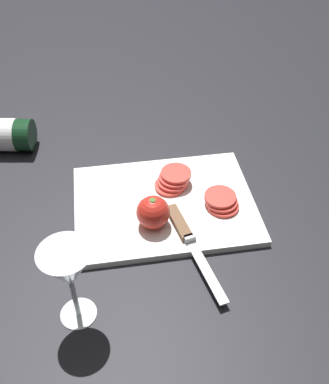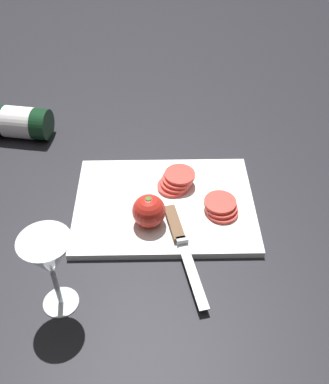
{
  "view_description": "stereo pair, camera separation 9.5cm",
  "coord_description": "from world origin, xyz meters",
  "px_view_note": "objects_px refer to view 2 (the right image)",
  "views": [
    {
      "loc": [
        0.13,
        0.69,
        0.7
      ],
      "look_at": [
        0.02,
        0.01,
        0.05
      ],
      "focal_mm": 42.0,
      "sensor_mm": 36.0,
      "label": 1
    },
    {
      "loc": [
        0.03,
        0.7,
        0.7
      ],
      "look_at": [
        0.02,
        0.01,
        0.05
      ],
      "focal_mm": 42.0,
      "sensor_mm": 36.0,
      "label": 2
    }
  ],
  "objects_px": {
    "wine_glass": "(49,259)",
    "tomato_slice_stack_far": "(177,181)",
    "tomato_slice_stack_near": "(221,207)",
    "knife": "(179,232)",
    "wine_bottle": "(11,121)",
    "whole_tomato": "(149,211)"
  },
  "relations": [
    {
      "from": "wine_glass",
      "to": "tomato_slice_stack_far",
      "type": "xyz_separation_m",
      "value": [
        -0.22,
        -0.29,
        -0.09
      ]
    },
    {
      "from": "tomato_slice_stack_near",
      "to": "tomato_slice_stack_far",
      "type": "relative_size",
      "value": 0.97
    },
    {
      "from": "tomato_slice_stack_far",
      "to": "knife",
      "type": "bearing_deg",
      "value": 89.96
    },
    {
      "from": "wine_bottle",
      "to": "tomato_slice_stack_far",
      "type": "xyz_separation_m",
      "value": [
        -0.42,
        0.22,
        -0.01
      ]
    },
    {
      "from": "whole_tomato",
      "to": "tomato_slice_stack_near",
      "type": "distance_m",
      "value": 0.16
    },
    {
      "from": "wine_bottle",
      "to": "knife",
      "type": "xyz_separation_m",
      "value": [
        -0.42,
        0.37,
        -0.02
      ]
    },
    {
      "from": "knife",
      "to": "tomato_slice_stack_near",
      "type": "height_order",
      "value": "tomato_slice_stack_near"
    },
    {
      "from": "wine_bottle",
      "to": "tomato_slice_stack_near",
      "type": "bearing_deg",
      "value": 149.07
    },
    {
      "from": "wine_glass",
      "to": "tomato_slice_stack_far",
      "type": "relative_size",
      "value": 2.09
    },
    {
      "from": "wine_glass",
      "to": "tomato_slice_stack_far",
      "type": "height_order",
      "value": "wine_glass"
    },
    {
      "from": "wine_bottle",
      "to": "knife",
      "type": "relative_size",
      "value": 1.21
    },
    {
      "from": "whole_tomato",
      "to": "tomato_slice_stack_near",
      "type": "xyz_separation_m",
      "value": [
        -0.15,
        -0.03,
        -0.02
      ]
    },
    {
      "from": "wine_glass",
      "to": "tomato_slice_stack_near",
      "type": "relative_size",
      "value": 2.15
    },
    {
      "from": "whole_tomato",
      "to": "tomato_slice_stack_near",
      "type": "height_order",
      "value": "whole_tomato"
    },
    {
      "from": "whole_tomato",
      "to": "tomato_slice_stack_near",
      "type": "relative_size",
      "value": 0.87
    },
    {
      "from": "wine_bottle",
      "to": "tomato_slice_stack_near",
      "type": "distance_m",
      "value": 0.59
    },
    {
      "from": "wine_bottle",
      "to": "wine_glass",
      "type": "bearing_deg",
      "value": 111.24
    },
    {
      "from": "whole_tomato",
      "to": "tomato_slice_stack_near",
      "type": "bearing_deg",
      "value": -168.7
    },
    {
      "from": "whole_tomato",
      "to": "tomato_slice_stack_far",
      "type": "height_order",
      "value": "whole_tomato"
    },
    {
      "from": "knife",
      "to": "tomato_slice_stack_far",
      "type": "relative_size",
      "value": 3.04
    },
    {
      "from": "wine_glass",
      "to": "tomato_slice_stack_far",
      "type": "bearing_deg",
      "value": -127.07
    },
    {
      "from": "wine_glass",
      "to": "tomato_slice_stack_near",
      "type": "xyz_separation_m",
      "value": [
        -0.31,
        -0.21,
        -0.1
      ]
    }
  ]
}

